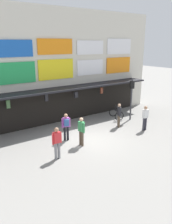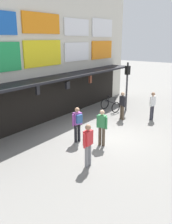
% 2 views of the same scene
% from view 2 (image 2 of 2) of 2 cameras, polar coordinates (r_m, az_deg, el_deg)
% --- Properties ---
extents(ground_plane, '(80.00, 80.00, 0.00)m').
position_cam_2_polar(ground_plane, '(12.03, 4.34, -5.93)').
color(ground_plane, gray).
extents(shopfront, '(18.00, 2.60, 8.00)m').
position_cam_2_polar(shopfront, '(14.03, -11.84, 13.73)').
color(shopfront, beige).
rests_on(shopfront, ground).
extents(traffic_light_far, '(0.34, 0.35, 3.20)m').
position_cam_2_polar(traffic_light_far, '(16.15, 9.65, 7.71)').
color(traffic_light_far, '#38383D').
rests_on(traffic_light_far, ground).
extents(bicycle_parked, '(1.04, 1.32, 1.05)m').
position_cam_2_polar(bicycle_parked, '(16.27, 5.71, 1.63)').
color(bicycle_parked, black).
rests_on(bicycle_parked, ground).
extents(pedestrian_in_yellow, '(0.37, 0.47, 1.68)m').
position_cam_2_polar(pedestrian_in_yellow, '(14.46, 8.57, 1.85)').
color(pedestrian_in_yellow, brown).
rests_on(pedestrian_in_yellow, ground).
extents(pedestrian_in_blue, '(0.53, 0.25, 1.68)m').
position_cam_2_polar(pedestrian_in_blue, '(14.78, 15.39, 1.75)').
color(pedestrian_in_blue, '#2D2D38').
rests_on(pedestrian_in_blue, ground).
extents(pedestrian_in_white, '(0.50, 0.44, 1.68)m').
position_cam_2_polar(pedestrian_in_white, '(11.12, -2.02, -2.40)').
color(pedestrian_in_white, black).
rests_on(pedestrian_in_white, ground).
extents(pedestrian_in_purple, '(0.53, 0.22, 1.68)m').
position_cam_2_polar(pedestrian_in_purple, '(9.05, 0.49, -7.32)').
color(pedestrian_in_purple, gray).
rests_on(pedestrian_in_purple, ground).
extents(pedestrian_in_green, '(0.26, 0.53, 1.68)m').
position_cam_2_polar(pedestrian_in_green, '(10.79, 3.76, -3.25)').
color(pedestrian_in_green, brown).
rests_on(pedestrian_in_green, ground).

